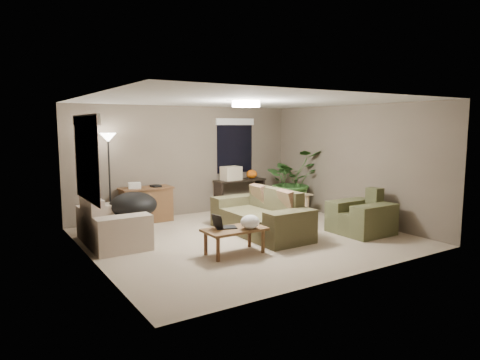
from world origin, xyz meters
TOP-DOWN VIEW (x-y plane):
  - room_shell at (0.00, 0.00)m, footprint 5.50×5.50m
  - main_sofa at (0.41, 0.07)m, footprint 0.95×2.20m
  - throw_pillows at (0.67, 0.07)m, footprint 0.29×1.37m
  - loveseat at (-2.23, 0.90)m, footprint 0.90×1.60m
  - armchair at (2.06, -0.93)m, footprint 0.95×1.00m
  - coffee_table at (-0.72, -0.77)m, footprint 1.00×0.55m
  - laptop at (-0.89, -0.67)m, footprint 0.40×0.33m
  - plastic_bag at (-0.52, -0.92)m, footprint 0.39×0.37m
  - desk at (-1.10, 2.21)m, footprint 1.10×0.50m
  - desk_papers at (-1.26, 2.20)m, footprint 0.70×0.30m
  - console_table at (1.31, 2.27)m, footprint 1.30×0.40m
  - pumpkin at (1.66, 2.27)m, footprint 0.34×0.34m
  - cardboard_box at (1.06, 2.27)m, footprint 0.46×0.36m
  - papasan_chair at (-1.65, 1.41)m, footprint 1.17×1.17m
  - floor_lamp at (-1.88, 2.15)m, footprint 0.32×0.32m
  - ceiling_fixture at (0.00, 0.00)m, footprint 0.50×0.50m
  - houseplant at (2.29, 1.48)m, footprint 1.34×1.49m
  - cat_scratching_post at (2.23, 0.87)m, footprint 0.32×0.32m
  - window_left at (-2.73, 0.30)m, footprint 0.05×1.56m
  - window_back at (1.30, 2.48)m, footprint 1.06×0.05m

SIDE VIEW (x-z plane):
  - cat_scratching_post at x=2.23m, z-range -0.04..0.46m
  - main_sofa at x=0.41m, z-range -0.13..0.72m
  - loveseat at x=-2.23m, z-range -0.13..0.72m
  - armchair at x=2.06m, z-range -0.13..0.72m
  - coffee_table at x=-0.72m, z-range 0.15..0.57m
  - desk at x=-1.10m, z-range 0.00..0.75m
  - console_table at x=1.31m, z-range 0.06..0.81m
  - papasan_chair at x=-1.65m, z-range 0.07..0.86m
  - laptop at x=-0.89m, z-range 0.36..0.60m
  - plastic_bag at x=-0.52m, z-range 0.42..0.64m
  - houseplant at x=2.29m, z-range 0.00..1.16m
  - throw_pillows at x=0.67m, z-range 0.42..0.88m
  - desk_papers at x=-1.26m, z-range 0.74..0.86m
  - pumpkin at x=1.66m, z-range 0.75..0.97m
  - cardboard_box at x=1.06m, z-range 0.75..1.08m
  - room_shell at x=0.00m, z-range -1.50..4.00m
  - floor_lamp at x=-1.88m, z-range 0.64..2.55m
  - window_left at x=-2.73m, z-range 1.12..2.45m
  - window_back at x=1.30m, z-range 1.12..2.45m
  - ceiling_fixture at x=0.00m, z-range 2.39..2.49m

